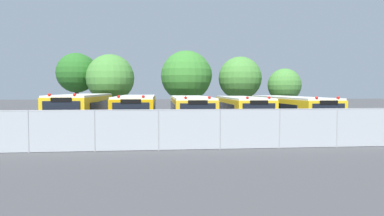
# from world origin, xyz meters

# --- Properties ---
(ground_plane) EXTENTS (160.00, 160.00, 0.00)m
(ground_plane) POSITION_xyz_m (0.00, 0.00, 0.00)
(ground_plane) COLOR #424244
(school_bus_0) EXTENTS (2.81, 10.55, 2.72)m
(school_bus_0) POSITION_xyz_m (-7.39, -0.12, 1.43)
(school_bus_0) COLOR yellow
(school_bus_0) RESTS_ON ground_plane
(school_bus_1) EXTENTS (2.71, 10.38, 2.61)m
(school_bus_1) POSITION_xyz_m (-3.74, 0.01, 1.38)
(school_bus_1) COLOR #EAA80C
(school_bus_1) RESTS_ON ground_plane
(school_bus_2) EXTENTS (2.73, 10.59, 2.54)m
(school_bus_2) POSITION_xyz_m (0.09, 0.16, 1.34)
(school_bus_2) COLOR yellow
(school_bus_2) RESTS_ON ground_plane
(school_bus_3) EXTENTS (2.64, 9.42, 2.52)m
(school_bus_3) POSITION_xyz_m (3.78, -0.15, 1.33)
(school_bus_3) COLOR yellow
(school_bus_3) RESTS_ON ground_plane
(school_bus_4) EXTENTS (2.66, 11.56, 2.53)m
(school_bus_4) POSITION_xyz_m (7.33, -0.24, 1.34)
(school_bus_4) COLOR yellow
(school_bus_4) RESTS_ON ground_plane
(tree_0) EXTENTS (3.71, 3.71, 6.33)m
(tree_0) POSITION_xyz_m (-9.61, 9.13, 4.56)
(tree_0) COLOR #4C3823
(tree_0) RESTS_ON ground_plane
(tree_1) EXTENTS (4.35, 4.35, 6.13)m
(tree_1) POSITION_xyz_m (-6.35, 7.90, 3.95)
(tree_1) COLOR #4C3823
(tree_1) RESTS_ON ground_plane
(tree_2) EXTENTS (5.14, 5.01, 6.76)m
(tree_2) POSITION_xyz_m (0.89, 10.12, 4.29)
(tree_2) COLOR #4C3823
(tree_2) RESTS_ON ground_plane
(tree_3) EXTENTS (4.37, 4.37, 6.25)m
(tree_3) POSITION_xyz_m (6.11, 10.33, 4.02)
(tree_3) COLOR #4C3823
(tree_3) RESTS_ON ground_plane
(tree_4) EXTENTS (3.29, 3.29, 4.99)m
(tree_4) POSITION_xyz_m (10.34, 8.82, 3.36)
(tree_4) COLOR #4C3823
(tree_4) RESTS_ON ground_plane
(chainlink_fence) EXTENTS (21.06, 0.07, 1.99)m
(chainlink_fence) POSITION_xyz_m (-0.79, -8.24, 1.03)
(chainlink_fence) COLOR #9EA0A3
(chainlink_fence) RESTS_ON ground_plane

